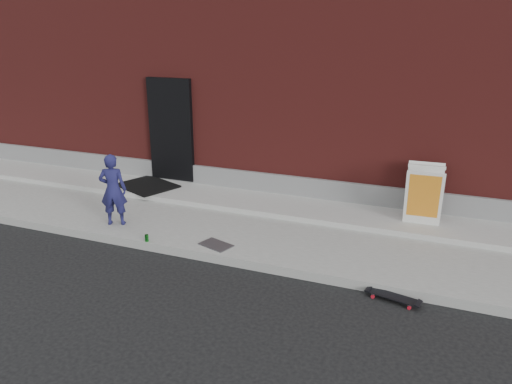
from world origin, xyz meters
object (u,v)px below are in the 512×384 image
at_px(skateboard, 393,297).
at_px(pizza_sign, 424,194).
at_px(child, 113,190).
at_px(soda_can, 147,238).

xyz_separation_m(skateboard, pizza_sign, (0.16, 2.51, 0.70)).
relative_size(child, skateboard, 1.72).
bearing_deg(pizza_sign, skateboard, -93.71).
relative_size(pizza_sign, soda_can, 8.70).
distance_m(child, skateboard, 5.11).
xyz_separation_m(child, soda_can, (0.95, -0.45, -0.60)).
bearing_deg(pizza_sign, soda_can, -151.05).
height_order(skateboard, soda_can, soda_can).
bearing_deg(soda_can, pizza_sign, 28.95).
distance_m(child, soda_can, 1.21).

